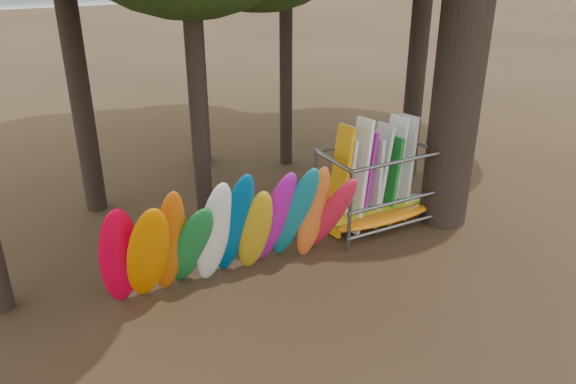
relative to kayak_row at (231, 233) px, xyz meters
name	(u,v)px	position (x,y,z in m)	size (l,w,h in m)	color
ground	(311,280)	(1.57, -0.52, -1.28)	(120.00, 120.00, 0.00)	#47331E
lake	(26,9)	(1.57, 59.48, -1.28)	(160.00, 160.00, 0.00)	gray
kayak_row	(231,233)	(0.00, 0.00, 0.00)	(5.25, 2.11, 2.96)	red
storage_rack	(375,191)	(4.22, 0.91, -0.33)	(3.21, 1.50, 2.83)	slate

